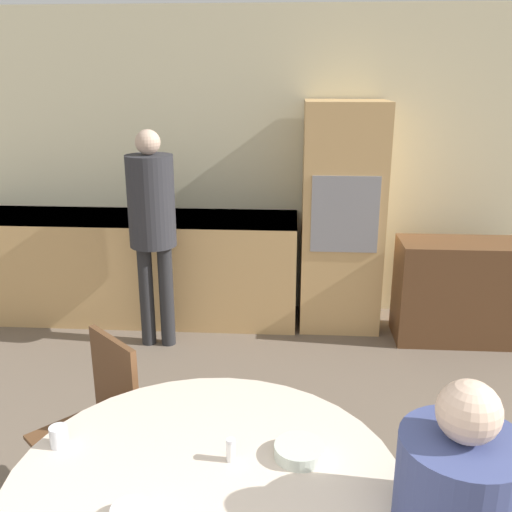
{
  "coord_description": "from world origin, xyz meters",
  "views": [
    {
      "loc": [
        0.16,
        -0.21,
        2.06
      ],
      "look_at": [
        -0.03,
        2.73,
        1.12
      ],
      "focal_mm": 40.0,
      "sensor_mm": 36.0,
      "label": 1
    }
  ],
  "objects_px": {
    "sideboard": "(459,291)",
    "chair_far_left": "(99,419)",
    "oven_unit": "(342,217)",
    "person_standing": "(152,217)",
    "bowl_near": "(299,451)",
    "cup": "(59,436)"
  },
  "relations": [
    {
      "from": "cup",
      "to": "chair_far_left",
      "type": "bearing_deg",
      "value": 96.26
    },
    {
      "from": "sideboard",
      "to": "bowl_near",
      "type": "xyz_separation_m",
      "value": [
        -1.29,
        -2.62,
        0.38
      ]
    },
    {
      "from": "oven_unit",
      "to": "person_standing",
      "type": "height_order",
      "value": "oven_unit"
    },
    {
      "from": "bowl_near",
      "to": "cup",
      "type": "bearing_deg",
      "value": 179.77
    },
    {
      "from": "cup",
      "to": "bowl_near",
      "type": "distance_m",
      "value": 0.87
    },
    {
      "from": "sideboard",
      "to": "chair_far_left",
      "type": "bearing_deg",
      "value": -137.21
    },
    {
      "from": "sideboard",
      "to": "chair_far_left",
      "type": "distance_m",
      "value": 3.03
    },
    {
      "from": "person_standing",
      "to": "cup",
      "type": "xyz_separation_m",
      "value": [
        0.22,
        -2.36,
        -0.24
      ]
    },
    {
      "from": "bowl_near",
      "to": "sideboard",
      "type": "bearing_deg",
      "value": 63.73
    },
    {
      "from": "oven_unit",
      "to": "chair_far_left",
      "type": "relative_size",
      "value": 2.08
    },
    {
      "from": "oven_unit",
      "to": "bowl_near",
      "type": "height_order",
      "value": "oven_unit"
    },
    {
      "from": "person_standing",
      "to": "cup",
      "type": "relative_size",
      "value": 21.48
    },
    {
      "from": "sideboard",
      "to": "person_standing",
      "type": "distance_m",
      "value": 2.48
    },
    {
      "from": "chair_far_left",
      "to": "sideboard",
      "type": "bearing_deg",
      "value": 85.81
    },
    {
      "from": "person_standing",
      "to": "cup",
      "type": "distance_m",
      "value": 2.38
    },
    {
      "from": "person_standing",
      "to": "sideboard",
      "type": "bearing_deg",
      "value": 6.04
    },
    {
      "from": "chair_far_left",
      "to": "cup",
      "type": "height_order",
      "value": "chair_far_left"
    },
    {
      "from": "chair_far_left",
      "to": "person_standing",
      "type": "bearing_deg",
      "value": 138.06
    },
    {
      "from": "person_standing",
      "to": "chair_far_left",
      "type": "bearing_deg",
      "value": -84.97
    },
    {
      "from": "cup",
      "to": "oven_unit",
      "type": "bearing_deg",
      "value": 66.9
    },
    {
      "from": "oven_unit",
      "to": "cup",
      "type": "xyz_separation_m",
      "value": [
        -1.23,
        -2.89,
        -0.13
      ]
    },
    {
      "from": "sideboard",
      "to": "bowl_near",
      "type": "relative_size",
      "value": 5.46
    }
  ]
}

